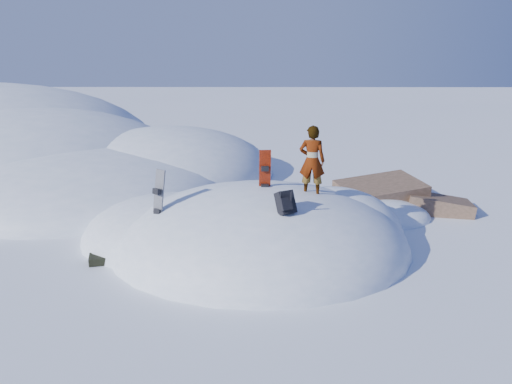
{
  "coord_description": "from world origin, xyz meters",
  "views": [
    {
      "loc": [
        -0.0,
        -11.05,
        4.45
      ],
      "look_at": [
        -0.11,
        0.3,
        1.3
      ],
      "focal_mm": 35.0,
      "sensor_mm": 36.0,
      "label": 1
    }
  ],
  "objects_px": {
    "snowboard_red": "(265,179)",
    "snowboard_dark": "(158,204)",
    "person": "(312,161)",
    "backpack": "(286,203)"
  },
  "relations": [
    {
      "from": "person",
      "to": "backpack",
      "type": "bearing_deg",
      "value": 74.12
    },
    {
      "from": "snowboard_red",
      "to": "snowboard_dark",
      "type": "bearing_deg",
      "value": -168.46
    },
    {
      "from": "snowboard_dark",
      "to": "backpack",
      "type": "relative_size",
      "value": 2.71
    },
    {
      "from": "snowboard_red",
      "to": "snowboard_dark",
      "type": "xyz_separation_m",
      "value": [
        -2.35,
        -0.71,
        -0.37
      ]
    },
    {
      "from": "snowboard_dark",
      "to": "person",
      "type": "xyz_separation_m",
      "value": [
        3.41,
        0.53,
        0.85
      ]
    },
    {
      "from": "snowboard_red",
      "to": "backpack",
      "type": "distance_m",
      "value": 1.51
    },
    {
      "from": "snowboard_dark",
      "to": "person",
      "type": "height_order",
      "value": "person"
    },
    {
      "from": "person",
      "to": "snowboard_red",
      "type": "bearing_deg",
      "value": 1.5
    },
    {
      "from": "snowboard_red",
      "to": "snowboard_dark",
      "type": "relative_size",
      "value": 0.94
    },
    {
      "from": "backpack",
      "to": "snowboard_red",
      "type": "bearing_deg",
      "value": 77.03
    }
  ]
}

